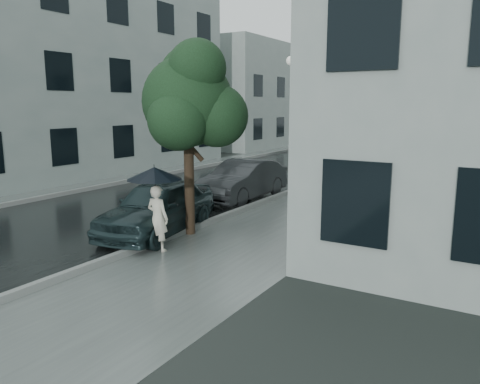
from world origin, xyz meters
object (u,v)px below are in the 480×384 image
Objects in this scene: pedestrian at (158,218)px; car_far at (243,180)px; street_tree at (190,100)px; lamp_post at (300,117)px; car_near at (158,207)px.

pedestrian is 0.36× the size of car_far.
street_tree reaches higher than pedestrian.
lamp_post reaches higher than car_far.
lamp_post reaches higher than pedestrian.
lamp_post is at bearing 71.30° from car_near.
street_tree is at bearing -95.49° from lamp_post.
car_near is (-0.75, -0.46, -2.70)m from street_tree.
car_near is at bearing -148.31° from street_tree.
car_near is (-1.00, 1.16, -0.06)m from pedestrian.
street_tree reaches higher than car_near.
pedestrian is at bearing -92.98° from lamp_post.
pedestrian is 6.24m from car_far.
street_tree is 2.84m from car_near.
lamp_post is at bearing -90.47° from pedestrian.
pedestrian reaches higher than car_far.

